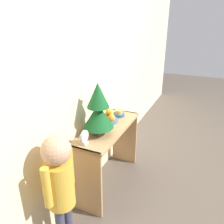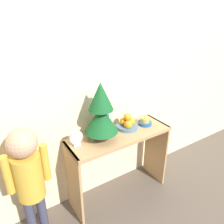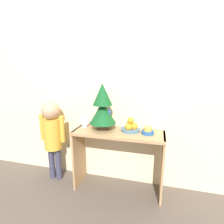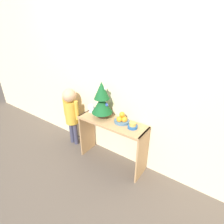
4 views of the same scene
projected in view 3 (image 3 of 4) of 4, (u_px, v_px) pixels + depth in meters
The scene contains 8 objects.
ground_plane at pixel (114, 199), 1.82m from camera, with size 12.00×12.00×0.00m, color brown.
back_wall at pixel (123, 76), 1.88m from camera, with size 7.00×0.05×2.50m, color beige.
console_table at pixel (118, 147), 1.86m from camera, with size 0.94×0.34×0.69m.
mini_tree at pixel (103, 107), 1.82m from camera, with size 0.28×0.28×0.50m.
fruit_bowl at pixel (131, 127), 1.82m from camera, with size 0.20×0.20×0.15m.
singing_bowl at pixel (148, 131), 1.75m from camera, with size 0.13×0.13×0.07m.
desk_clock at pixel (85, 122), 1.93m from camera, with size 0.11×0.04×0.13m.
child_figure at pixel (52, 131), 2.04m from camera, with size 0.32×0.21×0.97m.
Camera 3 is at (0.37, -1.51, 1.31)m, focal length 28.00 mm.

